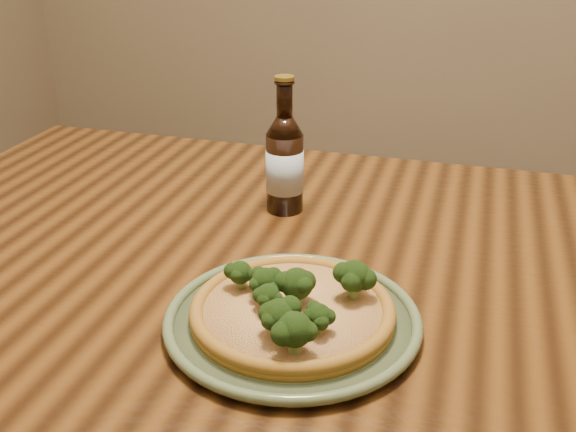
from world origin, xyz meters
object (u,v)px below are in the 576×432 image
(pizza, at_px, (293,309))
(beer_bottle, at_px, (285,163))
(plate, at_px, (292,320))
(table, at_px, (350,312))

(pizza, bearing_deg, beer_bottle, 108.10)
(plate, height_order, beer_bottle, beer_bottle)
(plate, xyz_separation_m, beer_bottle, (-0.11, 0.33, 0.08))
(plate, relative_size, beer_bottle, 1.38)
(pizza, distance_m, beer_bottle, 0.36)
(table, relative_size, pizza, 6.30)
(pizza, height_order, beer_bottle, beer_bottle)
(pizza, relative_size, beer_bottle, 1.10)
(table, xyz_separation_m, beer_bottle, (-0.15, 0.14, 0.18))
(pizza, bearing_deg, plate, 118.08)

